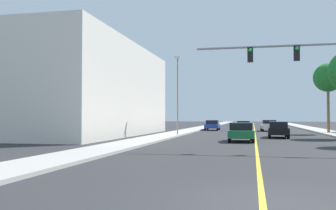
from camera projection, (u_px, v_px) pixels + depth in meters
name	position (u px, v px, depth m)	size (l,w,h in m)	color
ground	(255.00, 131.00, 49.63)	(192.00, 192.00, 0.00)	#2D2D30
sidewalk_left	(191.00, 130.00, 51.47)	(2.75, 168.00, 0.15)	#B2ADA3
sidewalk_right	(323.00, 131.00, 47.79)	(2.75, 168.00, 0.15)	#B2ADA3
lane_marking_center	(255.00, 131.00, 49.63)	(0.16, 144.00, 0.01)	yellow
building_left_near	(57.00, 91.00, 40.15)	(17.56, 25.21, 9.27)	silver
traffic_signal_mast	(332.00, 65.00, 20.73)	(10.94, 0.36, 6.24)	gray
street_lamp	(178.00, 91.00, 37.99)	(0.56, 0.28, 7.81)	gray
palm_far	(328.00, 78.00, 42.01)	(3.16, 3.16, 7.65)	brown
car_blue	(212.00, 125.00, 52.76)	(1.92, 4.32, 1.41)	#1E389E
car_black	(278.00, 129.00, 34.40)	(1.89, 4.60, 1.46)	black
car_gray	(243.00, 126.00, 49.34)	(1.87, 4.02, 1.34)	slate
car_white	(269.00, 125.00, 49.96)	(2.13, 4.58, 1.45)	white
car_green	(241.00, 132.00, 29.13)	(2.08, 4.37, 1.44)	#196638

